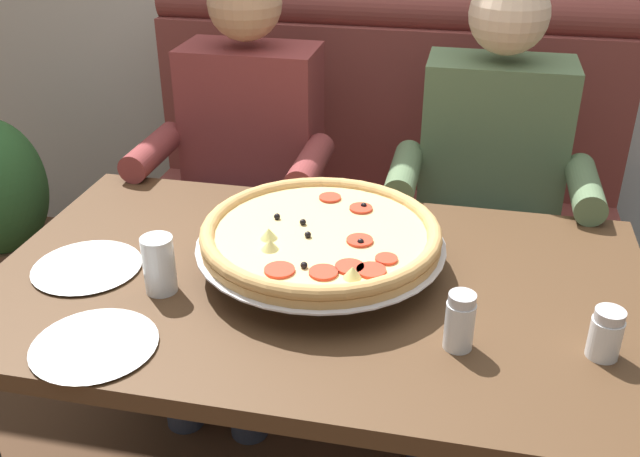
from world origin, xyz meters
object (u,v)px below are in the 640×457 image
at_px(dining_table, 316,312).
at_px(plate_near_left, 87,265).
at_px(pizza, 323,236).
at_px(shaker_oregano, 605,337).
at_px(drinking_glass, 159,268).
at_px(shaker_parmesan, 459,325).
at_px(plate_near_right, 94,342).
at_px(diner_right, 490,181).
at_px(booth_bench, 373,224).
at_px(diner_left, 243,160).

xyz_separation_m(dining_table, plate_near_left, (-0.49, -0.06, 0.09)).
relative_size(pizza, shaker_oregano, 5.50).
bearing_deg(drinking_glass, shaker_oregano, -2.32).
height_order(shaker_parmesan, plate_near_right, shaker_parmesan).
bearing_deg(dining_table, pizza, 83.90).
bearing_deg(diner_right, drinking_glass, -132.15).
bearing_deg(pizza, drinking_glass, -153.35).
relative_size(shaker_oregano, drinking_glass, 0.79).
bearing_deg(diner_right, shaker_oregano, -75.43).
bearing_deg(drinking_glass, dining_table, 19.77).
relative_size(booth_bench, shaker_parmesan, 14.06).
bearing_deg(shaker_oregano, diner_left, 140.16).
relative_size(diner_right, pizza, 2.40).
relative_size(dining_table, shaker_oregano, 14.34).
xyz_separation_m(diner_left, drinking_glass, (0.06, -0.73, 0.07)).
distance_m(booth_bench, shaker_parmesan, 1.16).
distance_m(dining_table, pizza, 0.17).
bearing_deg(plate_near_right, plate_near_left, 120.61).
xyz_separation_m(dining_table, shaker_oregano, (0.56, -0.14, 0.12)).
height_order(diner_right, shaker_parmesan, diner_right).
distance_m(plate_near_left, plate_near_right, 0.29).
bearing_deg(plate_near_right, diner_right, 52.95).
height_order(dining_table, shaker_oregano, shaker_oregano).
xyz_separation_m(pizza, drinking_glass, (-0.31, -0.15, -0.03)).
bearing_deg(shaker_parmesan, diner_left, 129.83).
bearing_deg(plate_near_right, booth_bench, 73.91).
xyz_separation_m(booth_bench, plate_near_right, (-0.35, -1.20, 0.33)).
bearing_deg(shaker_oregano, drinking_glass, 177.68).
height_order(pizza, plate_near_right, pizza).
height_order(shaker_oregano, shaker_parmesan, shaker_parmesan).
height_order(shaker_oregano, drinking_glass, drinking_glass).
bearing_deg(booth_bench, diner_right, -36.63).
distance_m(diner_right, shaker_oregano, 0.79).
bearing_deg(diner_left, booth_bench, 36.63).
distance_m(pizza, plate_near_left, 0.52).
relative_size(diner_right, shaker_parmesan, 11.25).
bearing_deg(shaker_parmesan, drinking_glass, 174.02).
distance_m(diner_right, drinking_glass, 0.98).
xyz_separation_m(diner_left, pizza, (0.36, -0.57, 0.09)).
bearing_deg(booth_bench, shaker_parmesan, -74.06).
height_order(diner_right, pizza, diner_right).
distance_m(shaker_oregano, drinking_glass, 0.86).
distance_m(shaker_oregano, plate_near_right, 0.92).
bearing_deg(dining_table, diner_left, 120.01).
xyz_separation_m(plate_near_left, plate_near_right, (0.15, -0.25, -0.00)).
bearing_deg(shaker_oregano, diner_right, 104.57).
bearing_deg(dining_table, diner_right, 59.99).
bearing_deg(diner_left, pizza, -57.72).
relative_size(pizza, drinking_glass, 4.33).
bearing_deg(pizza, plate_near_left, -167.83).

